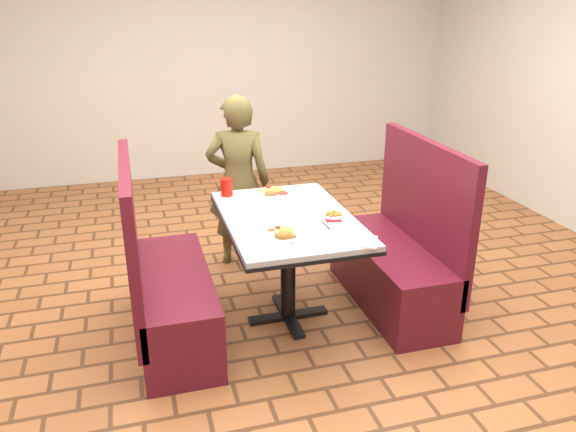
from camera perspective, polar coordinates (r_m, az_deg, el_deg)
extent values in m
plane|color=#A26035|center=(3.92, 0.00, -10.27)|extent=(7.00, 7.00, 0.00)
cube|color=silver|center=(6.80, -8.47, 15.63)|extent=(6.00, 0.04, 2.80)
cube|color=#AEB1B3|center=(3.59, 0.00, -0.26)|extent=(0.80, 1.20, 0.03)
cube|color=black|center=(3.60, 0.00, -0.67)|extent=(0.81, 1.21, 0.02)
cylinder|color=black|center=(3.74, 0.00, -5.61)|extent=(0.10, 0.10, 0.69)
cube|color=black|center=(3.91, 0.00, -10.09)|extent=(0.55, 0.08, 0.03)
cube|color=black|center=(3.91, 0.00, -10.09)|extent=(0.08, 0.55, 0.03)
cube|color=maroon|center=(3.69, -11.39, -8.79)|extent=(0.45, 1.20, 0.45)
cube|color=maroon|center=(3.48, -15.56, -2.37)|extent=(0.06, 1.20, 0.95)
cube|color=maroon|center=(4.05, 10.31, -5.86)|extent=(0.45, 1.20, 0.45)
cube|color=maroon|center=(3.96, 13.62, 0.74)|extent=(0.06, 1.20, 0.95)
imported|color=brown|center=(4.46, -5.06, 3.46)|extent=(0.57, 0.45, 1.38)
cylinder|color=white|center=(3.28, -0.47, -1.94)|extent=(0.24, 0.24, 0.01)
ellipsoid|color=yellow|center=(3.30, -0.17, -1.21)|extent=(0.10, 0.10, 0.04)
ellipsoid|color=#8AB849|center=(3.30, -1.43, -1.36)|extent=(0.10, 0.08, 0.03)
cylinder|color=red|center=(3.32, -1.06, -1.16)|extent=(0.04, 0.04, 0.01)
ellipsoid|color=#905A24|center=(3.22, -0.39, -1.68)|extent=(0.10, 0.08, 0.06)
ellipsoid|color=#905A24|center=(3.22, 0.36, -1.87)|extent=(0.06, 0.04, 0.04)
cylinder|color=white|center=(3.24, -1.72, -1.73)|extent=(0.06, 0.06, 0.04)
cylinder|color=brown|center=(3.24, -1.73, -1.46)|extent=(0.05, 0.05, 0.00)
cylinder|color=white|center=(3.97, -1.48, 2.29)|extent=(0.27, 0.27, 0.02)
ellipsoid|color=yellow|center=(4.00, -1.19, 2.94)|extent=(0.11, 0.11, 0.05)
ellipsoid|color=#8AB849|center=(3.99, -2.37, 2.80)|extent=(0.11, 0.09, 0.04)
cylinder|color=red|center=(4.02, -2.02, 2.96)|extent=(0.04, 0.04, 0.01)
ellipsoid|color=maroon|center=(3.94, -0.57, 2.51)|extent=(0.08, 0.08, 0.03)
ellipsoid|color=#905A24|center=(3.91, -1.75, 2.52)|extent=(0.09, 0.07, 0.05)
cylinder|color=white|center=(3.59, 4.64, 0.10)|extent=(0.16, 0.16, 0.01)
cube|color=maroon|center=(3.54, 4.58, -0.32)|extent=(0.11, 0.11, 0.00)
cube|color=#BABABF|center=(3.43, 3.86, -0.96)|extent=(0.02, 0.14, 0.00)
cylinder|color=red|center=(3.96, -6.26, 2.94)|extent=(0.08, 0.08, 0.12)
cube|color=white|center=(3.22, 7.11, -2.56)|extent=(0.27, 0.24, 0.01)
cube|color=silver|center=(3.23, 0.32, -2.30)|extent=(0.04, 0.15, 0.00)
cube|color=#BCBCC1|center=(3.25, 0.13, -2.09)|extent=(0.08, 0.14, 0.00)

